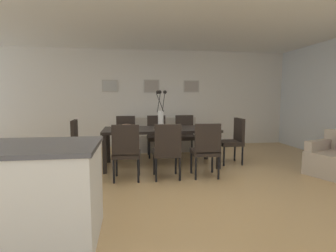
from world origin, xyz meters
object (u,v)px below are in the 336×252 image
(dining_chair_far_left, at_px, (167,149))
(framed_picture_right, at_px, (191,86))
(dining_chair_mid_right, at_px, (185,133))
(dining_chair_far_right, at_px, (157,134))
(dining_chair_near_right, at_px, (126,135))
(framed_picture_left, at_px, (110,86))
(dining_chair_head_west, at_px, (81,142))
(dining_chair_mid_left, at_px, (206,148))
(centerpiece_vase, at_px, (161,114))
(bowl_near_right, at_px, (127,126))
(dining_table, at_px, (161,132))
(dining_chair_near_left, at_px, (126,150))
(bowl_far_left, at_px, (162,128))
(framed_picture_center, at_px, (152,86))
(sofa, at_px, (159,139))
(dining_chair_head_east, at_px, (234,138))
(bowl_near_left, at_px, (126,128))

(dining_chair_far_left, height_order, framed_picture_right, framed_picture_right)
(dining_chair_mid_right, bearing_deg, dining_chair_far_right, -178.87)
(dining_chair_near_right, relative_size, framed_picture_left, 2.26)
(framed_picture_left, xyz_separation_m, framed_picture_right, (2.21, -0.00, 0.00))
(dining_chair_mid_right, distance_m, dining_chair_head_west, 2.37)
(dining_chair_mid_left, distance_m, dining_chair_head_west, 2.33)
(dining_chair_near_right, bearing_deg, dining_chair_mid_left, -52.21)
(centerpiece_vase, relative_size, bowl_near_right, 4.32)
(dining_table, height_order, dining_chair_mid_left, dining_chair_mid_left)
(dining_chair_mid_right, relative_size, bowl_near_right, 5.41)
(dining_table, xyz_separation_m, dining_chair_mid_left, (0.65, -0.88, -0.16))
(dining_chair_near_left, bearing_deg, dining_chair_far_right, 69.12)
(bowl_near_right, relative_size, bowl_far_left, 1.00)
(dining_chair_near_left, relative_size, framed_picture_center, 2.20)
(dining_chair_near_right, relative_size, dining_chair_far_right, 1.00)
(dining_chair_near_left, xyz_separation_m, dining_chair_mid_left, (1.31, -0.01, 0.00))
(dining_chair_near_right, bearing_deg, dining_chair_mid_right, 2.19)
(dining_chair_near_right, relative_size, dining_chair_mid_right, 1.00)
(dining_chair_head_west, xyz_separation_m, sofa, (1.64, 1.63, -0.23))
(framed_picture_right, bearing_deg, dining_chair_head_west, -140.97)
(bowl_far_left, xyz_separation_m, sofa, (0.13, 1.84, -0.50))
(dining_chair_near_right, relative_size, centerpiece_vase, 1.25)
(centerpiece_vase, bearing_deg, dining_chair_far_left, -90.09)
(dining_chair_near_right, xyz_separation_m, framed_picture_left, (-0.41, 1.27, 1.13))
(dining_chair_near_right, height_order, dining_chair_head_east, same)
(bowl_near_left, bearing_deg, dining_chair_near_left, -89.68)
(dining_chair_mid_left, xyz_separation_m, bowl_near_right, (-1.31, 1.09, 0.27))
(dining_chair_near_left, distance_m, dining_chair_near_right, 1.71)
(dining_chair_far_right, xyz_separation_m, bowl_near_right, (-0.67, -0.68, 0.27))
(dining_chair_mid_right, bearing_deg, centerpiece_vase, -127.21)
(dining_chair_mid_left, distance_m, bowl_near_right, 1.73)
(dining_chair_far_right, relative_size, sofa, 0.45)
(dining_table, distance_m, dining_chair_head_west, 1.51)
(dining_chair_near_left, relative_size, dining_chair_head_east, 1.00)
(dining_chair_mid_left, relative_size, bowl_near_right, 5.41)
(dining_chair_mid_left, distance_m, dining_chair_head_east, 1.20)
(dining_chair_mid_right, height_order, bowl_near_right, dining_chair_mid_right)
(dining_table, relative_size, framed_picture_center, 5.25)
(framed_picture_center, bearing_deg, framed_picture_right, 0.00)
(dining_chair_far_left, xyz_separation_m, dining_chair_mid_left, (0.65, -0.01, 0.00))
(dining_chair_mid_right, distance_m, framed_picture_right, 1.71)
(dining_chair_far_right, bearing_deg, dining_chair_head_west, -149.74)
(sofa, bearing_deg, bowl_near_right, -119.17)
(framed_picture_right, bearing_deg, dining_chair_mid_left, -98.58)
(dining_chair_mid_right, relative_size, framed_picture_right, 2.15)
(dining_chair_mid_left, bearing_deg, centerpiece_vase, 126.39)
(dining_chair_near_right, height_order, bowl_near_right, dining_chair_near_right)
(dining_chair_near_right, xyz_separation_m, dining_chair_mid_right, (1.37, 0.05, 0.00))
(dining_table, relative_size, bowl_near_right, 12.94)
(bowl_near_right, bearing_deg, framed_picture_left, 103.08)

